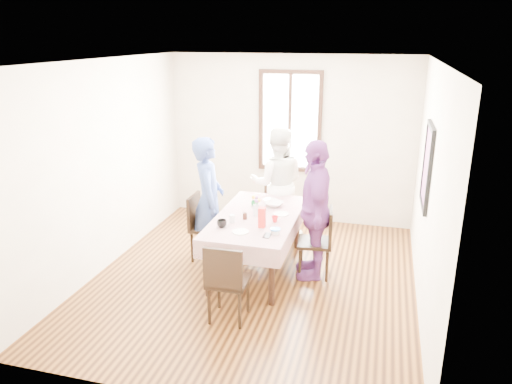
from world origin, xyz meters
TOP-DOWN VIEW (x-y plane):
  - ground at (0.00, 0.00)m, footprint 4.50×4.50m
  - back_wall at (0.00, 2.25)m, footprint 4.00×0.00m
  - right_wall at (2.00, 0.00)m, footprint 0.00×4.50m
  - window_frame at (0.00, 2.23)m, footprint 1.02×0.06m
  - window_pane at (0.00, 2.24)m, footprint 0.90×0.02m
  - art_poster at (1.98, 0.30)m, footprint 0.04×0.76m
  - dining_table at (-0.02, 0.25)m, footprint 0.90×1.74m
  - tablecloth at (-0.02, 0.25)m, footprint 1.02×1.86m
  - chair_left at (-0.77, 0.42)m, footprint 0.42×0.42m
  - chair_right at (0.72, 0.31)m, footprint 0.47×0.47m
  - chair_far at (-0.02, 1.45)m, footprint 0.48×0.48m
  - chair_near at (-0.02, -0.94)m, footprint 0.43×0.43m
  - person_left at (-0.75, 0.42)m, footprint 0.60×0.73m
  - person_far at (-0.02, 1.42)m, footprint 0.95×0.82m
  - person_right at (0.70, 0.31)m, footprint 0.63×1.11m
  - mug_black at (-0.33, -0.23)m, footprint 0.14×0.14m
  - mug_flag at (0.25, 0.11)m, footprint 0.11×0.11m
  - mug_green at (-0.15, 0.60)m, footprint 0.11×0.11m
  - serving_bowl at (0.11, 0.67)m, footprint 0.28×0.28m
  - juice_carton at (0.13, -0.10)m, footprint 0.08×0.08m
  - butter_tub at (0.33, -0.25)m, footprint 0.10×0.10m
  - jam_jar at (-0.14, 0.10)m, footprint 0.06×0.06m
  - drinking_glass at (-0.26, -0.05)m, footprint 0.07×0.07m
  - smartphone at (0.26, -0.34)m, footprint 0.08×0.16m
  - flower_vase at (-0.04, 0.27)m, footprint 0.07×0.07m
  - plate_right at (0.26, 0.38)m, footprint 0.20×0.20m
  - plate_far at (-0.00, 0.90)m, footprint 0.20×0.20m
  - plate_near at (-0.07, -0.32)m, footprint 0.20×0.20m
  - butter_lid at (0.33, -0.25)m, footprint 0.12×0.12m
  - flower_bunch at (-0.04, 0.27)m, footprint 0.09×0.09m

SIDE VIEW (x-z plane):
  - ground at x=0.00m, z-range 0.00..0.00m
  - dining_table at x=-0.02m, z-range 0.00..0.75m
  - chair_left at x=-0.77m, z-range 0.00..0.91m
  - chair_right at x=0.72m, z-range 0.00..0.91m
  - chair_far at x=-0.02m, z-range 0.00..0.91m
  - chair_near at x=-0.02m, z-range 0.00..0.91m
  - tablecloth at x=-0.02m, z-range 0.75..0.76m
  - smartphone at x=0.26m, z-range 0.76..0.77m
  - plate_right at x=0.26m, z-range 0.76..0.77m
  - plate_far at x=0.00m, z-range 0.76..0.77m
  - plate_near at x=-0.07m, z-range 0.76..0.77m
  - butter_tub at x=0.33m, z-range 0.76..0.81m
  - serving_bowl at x=0.11m, z-range 0.76..0.82m
  - mug_green at x=-0.15m, z-range 0.76..0.84m
  - mug_flag at x=0.25m, z-range 0.76..0.84m
  - jam_jar at x=-0.14m, z-range 0.76..0.84m
  - mug_black at x=-0.33m, z-range 0.76..0.86m
  - drinking_glass at x=-0.26m, z-range 0.76..0.86m
  - butter_lid at x=0.33m, z-range 0.81..0.83m
  - flower_vase at x=-0.04m, z-range 0.76..0.91m
  - person_far at x=-0.02m, z-range 0.00..1.71m
  - person_left at x=-0.75m, z-range 0.00..1.72m
  - juice_carton at x=0.13m, z-range 0.76..1.01m
  - person_right at x=0.70m, z-range 0.00..1.79m
  - flower_bunch at x=-0.04m, z-range 0.91..1.01m
  - back_wall at x=0.00m, z-range -0.65..3.35m
  - right_wall at x=2.00m, z-range -0.90..3.60m
  - art_poster at x=1.98m, z-range 1.07..2.03m
  - window_frame at x=0.00m, z-range 0.84..2.46m
  - window_pane at x=0.00m, z-range 0.90..2.40m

